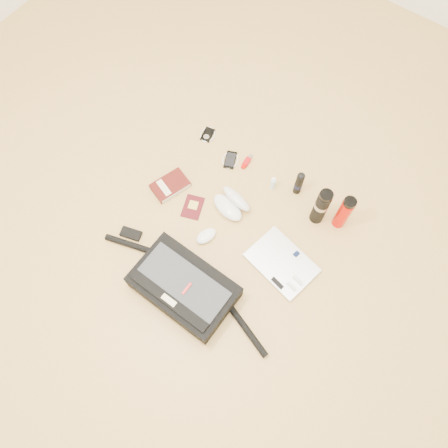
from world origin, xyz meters
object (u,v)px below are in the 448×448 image
object	(u,v)px
book	(170,186)
laptop	(282,263)
thermos_black	(321,207)
messenger_bag	(183,287)
thermos_red	(344,213)

from	to	relation	value
book	laptop	bearing A→B (deg)	17.53
laptop	thermos_black	distance (m)	0.33
laptop	messenger_bag	bearing A→B (deg)	-117.67
book	thermos_black	distance (m)	0.77
laptop	book	size ratio (longest dim) A/B	1.66
laptop	thermos_red	bearing A→B (deg)	83.38
thermos_black	thermos_red	size ratio (longest dim) A/B	1.07
book	thermos_black	bearing A→B (deg)	41.28
thermos_black	messenger_bag	bearing A→B (deg)	-114.41
laptop	thermos_red	world-z (taller)	thermos_red
messenger_bag	thermos_black	world-z (taller)	thermos_black
laptop	thermos_red	size ratio (longest dim) A/B	1.45
laptop	book	world-z (taller)	book
thermos_black	thermos_red	xyz separation A→B (m)	(0.10, 0.04, -0.01)
messenger_bag	book	size ratio (longest dim) A/B	4.54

